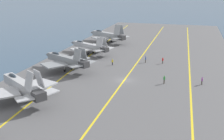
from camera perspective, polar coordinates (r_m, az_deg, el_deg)
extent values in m
plane|color=#334C66|center=(62.73, 2.51, -2.41)|extent=(2000.00, 2000.00, 0.00)
cube|color=#565659|center=(62.66, 2.52, -2.24)|extent=(186.84, 51.71, 0.40)
cube|color=yellow|center=(61.13, 15.62, -3.19)|extent=(168.08, 5.60, 0.01)
cube|color=yellow|center=(62.59, 2.52, -2.07)|extent=(168.16, 0.36, 0.01)
cube|color=yellow|center=(67.10, -9.38, -0.95)|extent=(167.98, 8.30, 0.01)
cube|color=#A8AAAF|center=(54.29, -18.04, -2.92)|extent=(7.80, 10.81, 1.75)
cone|color=#5B5E60|center=(60.33, -20.69, -1.19)|extent=(2.60, 2.76, 1.66)
cube|color=#38383A|center=(48.32, -14.65, -5.11)|extent=(2.72, 2.69, 1.49)
ellipsoid|color=#232D38|center=(57.17, -19.58, -1.18)|extent=(2.35, 2.92, 0.96)
cube|color=#A8AAAF|center=(52.99, -21.20, -4.40)|extent=(7.20, 7.20, 0.28)
cube|color=#A8AAAF|center=(55.46, -14.60, -2.81)|extent=(6.48, 6.44, 0.28)
cube|color=#A8AAAF|center=(48.18, -16.54, -2.18)|extent=(2.02, 2.39, 3.18)
cube|color=#A8AAAF|center=(48.91, -14.60, -1.72)|extent=(2.02, 2.39, 3.18)
cube|color=#A8AAAF|center=(47.85, -17.34, -5.57)|extent=(3.56, 3.53, 0.20)
cube|color=#A8AAAF|center=(49.67, -12.58, -4.34)|extent=(3.44, 3.13, 0.20)
cylinder|color=#B2B2B7|center=(58.71, -19.62, -3.45)|extent=(0.16, 0.16, 1.88)
cylinder|color=black|center=(58.93, -19.56, -4.03)|extent=(0.51, 0.62, 0.60)
cylinder|color=#B2B2B7|center=(53.46, -18.54, -5.37)|extent=(0.16, 0.16, 1.88)
cylinder|color=black|center=(53.70, -18.48, -6.00)|extent=(0.51, 0.62, 0.60)
cylinder|color=#B2B2B7|center=(54.34, -16.18, -4.77)|extent=(0.16, 0.16, 1.88)
cylinder|color=black|center=(54.58, -16.12, -5.40)|extent=(0.51, 0.62, 0.60)
cube|color=gray|center=(70.25, -9.59, 2.17)|extent=(6.54, 11.25, 1.65)
cone|color=#5B5E60|center=(75.51, -12.86, 3.03)|extent=(2.37, 2.67, 1.57)
cube|color=#38383A|center=(65.17, -5.71, 1.15)|extent=(2.53, 2.53, 1.40)
ellipsoid|color=#232D38|center=(72.78, -11.39, 3.24)|extent=(2.05, 2.96, 0.91)
cube|color=gray|center=(68.06, -11.59, 1.10)|extent=(7.26, 7.23, 0.28)
cube|color=gray|center=(72.23, -7.25, 2.25)|extent=(6.15, 6.00, 0.28)
cube|color=gray|center=(64.94, -7.09, 3.07)|extent=(1.74, 2.37, 2.74)
cube|color=gray|center=(66.06, -5.96, 3.35)|extent=(1.74, 2.37, 2.74)
cube|color=gray|center=(64.08, -7.45, 0.81)|extent=(3.56, 3.43, 0.20)
cube|color=gray|center=(66.97, -4.59, 1.62)|extent=(3.29, 2.88, 0.20)
cylinder|color=#B2B2B7|center=(74.03, -11.65, 1.41)|extent=(0.16, 0.16, 1.89)
cylinder|color=black|center=(74.21, -11.62, 0.93)|extent=(0.46, 0.64, 0.60)
cylinder|color=#B2B2B7|center=(69.14, -9.63, 0.40)|extent=(0.16, 0.16, 1.89)
cylinder|color=black|center=(69.33, -9.60, -0.11)|extent=(0.46, 0.64, 0.60)
cylinder|color=#B2B2B7|center=(70.55, -8.18, 0.81)|extent=(0.16, 0.16, 1.89)
cylinder|color=black|center=(70.73, -8.16, 0.31)|extent=(0.46, 0.64, 0.60)
cube|color=#A8AAAF|center=(86.20, -4.92, 4.90)|extent=(6.81, 11.42, 1.51)
cone|color=#5B5E60|center=(91.40, -7.90, 5.51)|extent=(2.31, 2.68, 1.44)
cube|color=#38383A|center=(81.17, -1.50, 4.19)|extent=(2.44, 2.53, 1.29)
ellipsoid|color=#232D38|center=(88.75, -6.53, 5.68)|extent=(2.07, 2.99, 0.83)
cube|color=#A8AAAF|center=(83.95, -6.33, 4.18)|extent=(7.08, 7.12, 0.28)
cube|color=#A8AAAF|center=(88.14, -3.20, 4.88)|extent=(5.90, 6.17, 0.28)
cube|color=#A8AAAF|center=(81.08, -2.56, 5.65)|extent=(1.77, 2.40, 2.58)
cube|color=#A8AAAF|center=(82.18, -1.77, 5.82)|extent=(1.77, 2.40, 2.58)
cube|color=#A8AAAF|center=(80.02, -2.83, 3.98)|extent=(3.61, 3.50, 0.20)
cube|color=#A8AAAF|center=(83.01, -0.70, 4.48)|extent=(3.34, 3.00, 0.20)
cylinder|color=#B2B2B7|center=(89.83, -6.83, 4.32)|extent=(0.16, 0.16, 1.61)
cylinder|color=black|center=(89.94, -6.81, 4.01)|extent=(0.47, 0.63, 0.60)
cylinder|color=#B2B2B7|center=(84.98, -4.86, 3.64)|extent=(0.16, 0.16, 1.61)
cylinder|color=black|center=(85.10, -4.85, 3.31)|extent=(0.47, 0.63, 0.60)
cylinder|color=#B2B2B7|center=(86.37, -3.83, 3.89)|extent=(0.16, 0.16, 1.61)
cylinder|color=black|center=(86.49, -3.82, 3.56)|extent=(0.47, 0.63, 0.60)
cube|color=#93999E|center=(103.14, -1.17, 7.13)|extent=(7.80, 12.19, 1.82)
cone|color=#5B5E60|center=(108.57, -3.96, 7.60)|extent=(2.69, 2.97, 1.73)
cube|color=#38383A|center=(97.88, 1.99, 6.58)|extent=(2.84, 2.84, 1.55)
ellipsoid|color=#232D38|center=(105.81, -2.67, 7.85)|extent=(2.39, 3.23, 1.00)
cube|color=#93999E|center=(100.73, -2.33, 6.54)|extent=(7.23, 7.28, 0.28)
cube|color=#93999E|center=(105.21, 0.27, 7.01)|extent=(5.95, 6.59, 0.28)
cube|color=#93999E|center=(97.69, 1.01, 8.12)|extent=(2.07, 2.63, 3.34)
cube|color=#93999E|center=(99.06, 1.78, 8.24)|extent=(2.07, 2.63, 3.34)
cube|color=#93999E|center=(96.58, 0.82, 6.44)|extent=(3.71, 3.66, 0.20)
cube|color=#93999E|center=(99.91, 2.67, 6.79)|extent=(3.44, 3.21, 0.20)
cylinder|color=#B2B2B7|center=(106.89, -2.98, 6.51)|extent=(0.16, 0.16, 1.71)
cylinder|color=black|center=(107.00, -2.97, 6.22)|extent=(0.48, 0.63, 0.60)
cylinder|color=#B2B2B7|center=(101.68, -1.17, 5.98)|extent=(0.16, 0.16, 1.71)
cylinder|color=black|center=(101.78, -1.16, 5.67)|extent=(0.48, 0.63, 0.60)
cylinder|color=#B2B2B7|center=(103.43, -0.15, 6.17)|extent=(0.16, 0.16, 1.71)
cylinder|color=black|center=(103.54, -0.15, 5.87)|extent=(0.48, 0.63, 0.60)
cylinder|color=#383328|center=(62.67, 17.78, -2.48)|extent=(0.24, 0.24, 0.84)
cube|color=purple|center=(62.45, 17.84, -1.88)|extent=(0.40, 0.29, 0.55)
sphere|color=#9E7051|center=(62.32, 17.87, -1.53)|extent=(0.22, 0.22, 0.22)
sphere|color=purple|center=(62.30, 17.87, -1.48)|extent=(0.24, 0.24, 0.24)
cylinder|color=#232328|center=(73.91, 0.09, 1.31)|extent=(0.24, 0.24, 0.80)
cube|color=yellow|center=(73.74, 0.09, 1.80)|extent=(0.46, 0.45, 0.52)
sphere|color=#9E7051|center=(73.63, 0.09, 2.10)|extent=(0.22, 0.22, 0.22)
sphere|color=yellow|center=(73.62, 0.09, 2.14)|extent=(0.24, 0.24, 0.24)
cylinder|color=#4C473D|center=(76.54, 10.25, 1.59)|extent=(0.24, 0.24, 0.80)
cube|color=red|center=(76.36, 10.28, 2.10)|extent=(0.30, 0.41, 0.61)
sphere|color=#9E7051|center=(76.25, 10.29, 2.41)|extent=(0.22, 0.22, 0.22)
sphere|color=red|center=(76.23, 10.30, 2.46)|extent=(0.24, 0.24, 0.24)
cylinder|color=#4C473D|center=(76.76, 6.83, 1.83)|extent=(0.24, 0.24, 0.92)
cube|color=#284CB2|center=(76.57, 6.85, 2.37)|extent=(0.41, 0.30, 0.56)
sphere|color=tan|center=(76.47, 6.86, 2.66)|extent=(0.22, 0.22, 0.22)
sphere|color=#284CB2|center=(76.46, 6.86, 2.70)|extent=(0.24, 0.24, 0.24)
cylinder|color=#383328|center=(61.22, 10.53, -2.34)|extent=(0.24, 0.24, 0.92)
cube|color=green|center=(60.98, 10.57, -1.66)|extent=(0.33, 0.42, 0.62)
sphere|color=tan|center=(60.84, 10.59, -1.27)|extent=(0.22, 0.22, 0.22)
sphere|color=green|center=(60.82, 10.60, -1.22)|extent=(0.24, 0.24, 0.24)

